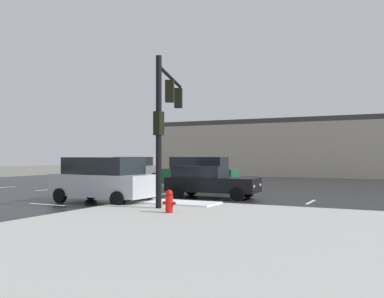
{
  "coord_description": "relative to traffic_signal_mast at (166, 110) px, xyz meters",
  "views": [
    {
      "loc": [
        13.58,
        -19.46,
        2.09
      ],
      "look_at": [
        -0.04,
        8.22,
        2.63
      ],
      "focal_mm": 39.31,
      "sensor_mm": 36.0,
      "label": 1
    }
  ],
  "objects": [
    {
      "name": "sedan_black",
      "position": [
        0.1,
        4.2,
        -3.15
      ],
      "size": [
        4.61,
        2.21,
        1.58
      ],
      "rotation": [
        0.0,
        0.0,
        0.05
      ],
      "color": "black",
      "rests_on": "road_asphalt"
    },
    {
      "name": "suv_grey",
      "position": [
        -11.48,
        14.6,
        -2.91
      ],
      "size": [
        2.19,
        4.85,
        2.03
      ],
      "rotation": [
        0.0,
        0.0,
        -1.57
      ],
      "color": "slate",
      "rests_on": "road_asphalt"
    },
    {
      "name": "suv_silver",
      "position": [
        -3.23,
        0.05,
        -2.91
      ],
      "size": [
        4.93,
        2.4,
        2.03
      ],
      "rotation": [
        0.0,
        0.0,
        3.08
      ],
      "color": "#B7BABF",
      "rests_on": "road_asphalt"
    },
    {
      "name": "lane_markings",
      "position": [
        -3.83,
        3.14,
        -3.98
      ],
      "size": [
        36.15,
        36.15,
        0.01
      ],
      "color": "silver",
      "rests_on": "road_asphalt"
    },
    {
      "name": "strip_building_background",
      "position": [
        -2.25,
        30.67,
        -1.01
      ],
      "size": [
        27.19,
        8.0,
        5.98
      ],
      "color": "#BCB29E",
      "rests_on": "ground_plane"
    },
    {
      "name": "sidewalk_corner",
      "position": [
        6.97,
        -7.48,
        -3.93
      ],
      "size": [
        18.0,
        18.0,
        0.14
      ],
      "primitive_type": "cube",
      "color": "#B2B2AD",
      "rests_on": "ground_plane"
    },
    {
      "name": "snow_strip_curbside",
      "position": [
        -0.03,
        0.52,
        -3.83
      ],
      "size": [
        4.0,
        1.6,
        0.06
      ],
      "primitive_type": "cube",
      "color": "white",
      "rests_on": "sidewalk_corner"
    },
    {
      "name": "fire_hydrant",
      "position": [
        1.41,
        -2.22,
        -3.46
      ],
      "size": [
        0.48,
        0.26,
        0.79
      ],
      "color": "red",
      "rests_on": "sidewalk_corner"
    },
    {
      "name": "suv_green",
      "position": [
        -2.81,
        9.2,
        -2.91
      ],
      "size": [
        4.94,
        2.44,
        2.03
      ],
      "rotation": [
        0.0,
        0.0,
        3.21
      ],
      "color": "#195933",
      "rests_on": "road_asphalt"
    },
    {
      "name": "traffic_signal_mast",
      "position": [
        0.0,
        0.0,
        0.0
      ],
      "size": [
        1.68,
        4.72,
        5.78
      ],
      "rotation": [
        0.0,
        0.0,
        1.89
      ],
      "color": "black",
      "rests_on": "sidewalk_corner"
    },
    {
      "name": "ground_plane",
      "position": [
        -5.03,
        4.52,
        -4.0
      ],
      "size": [
        120.0,
        120.0,
        0.0
      ],
      "primitive_type": "plane",
      "color": "slate"
    },
    {
      "name": "road_asphalt",
      "position": [
        -5.03,
        4.52,
        -3.99
      ],
      "size": [
        44.0,
        44.0,
        0.02
      ],
      "primitive_type": "cube",
      "color": "#232326",
      "rests_on": "ground_plane"
    }
  ]
}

